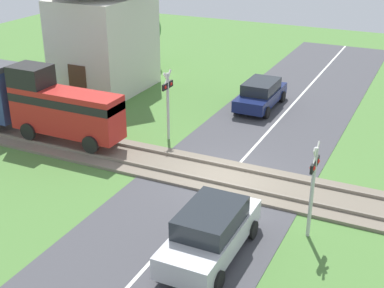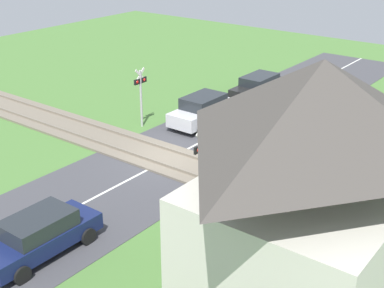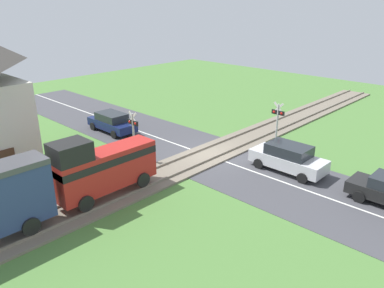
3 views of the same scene
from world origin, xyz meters
TOP-DOWN VIEW (x-y plane):
  - ground_plane at (0.00, 0.00)m, footprint 60.00×60.00m
  - road_surface at (0.00, 0.00)m, footprint 48.00×6.40m
  - track_bed at (0.00, 0.00)m, footprint 2.80×48.00m
  - train at (0.00, 11.14)m, footprint 1.58×12.20m
  - car_near_crossing at (-4.80, -1.44)m, footprint 4.31×1.88m
  - car_far_side at (8.27, 1.44)m, footprint 4.17×1.79m
  - crossing_signal_west_approach at (-2.50, -3.84)m, footprint 0.90×0.18m
  - crossing_signal_east_approach at (2.50, 3.84)m, footprint 0.90×0.18m

SIDE VIEW (x-z plane):
  - ground_plane at x=0.00m, z-range 0.00..0.00m
  - road_surface at x=0.00m, z-range 0.00..0.02m
  - track_bed at x=0.00m, z-range -0.05..0.19m
  - car_far_side at x=8.27m, z-range 0.04..1.49m
  - car_near_crossing at x=-4.80m, z-range 0.03..1.64m
  - train at x=0.00m, z-range 0.27..3.45m
  - crossing_signal_west_approach at x=-2.50m, z-range 0.45..3.66m
  - crossing_signal_east_approach at x=2.50m, z-range 0.45..3.66m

